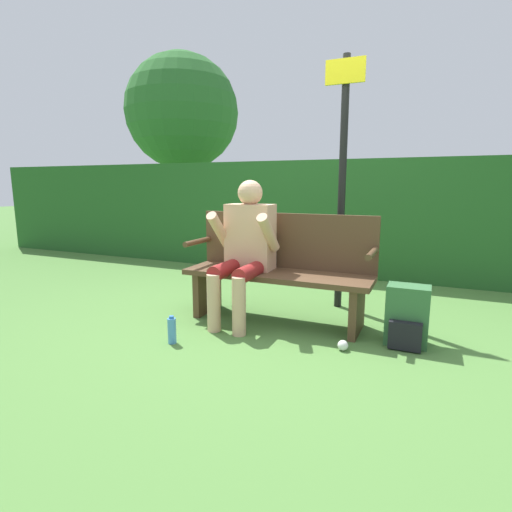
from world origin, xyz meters
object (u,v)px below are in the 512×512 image
at_px(backpack, 407,317).
at_px(water_bottle, 172,330).
at_px(person_seated, 245,245).
at_px(tree, 182,113).
at_px(signpost, 342,172).
at_px(park_bench, 280,268).
at_px(parked_car, 503,202).

bearing_deg(backpack, water_bottle, -157.05).
relative_size(person_seated, tree, 0.27).
xyz_separation_m(water_bottle, tree, (-4.41, 6.81, 2.92)).
bearing_deg(signpost, park_bench, -124.33).
xyz_separation_m(person_seated, tree, (-4.69, 6.10, 2.35)).
xyz_separation_m(park_bench, signpost, (0.40, 0.58, 0.84)).
relative_size(water_bottle, signpost, 0.09).
bearing_deg(backpack, park_bench, 171.41).
bearing_deg(person_seated, backpack, -1.43).
relative_size(park_bench, person_seated, 1.33).
height_order(backpack, tree, tree).
bearing_deg(signpost, parked_car, 75.96).
relative_size(backpack, parked_car, 0.10).
height_order(signpost, tree, tree).
distance_m(person_seated, backpack, 1.42).
distance_m(person_seated, water_bottle, 0.96).
relative_size(person_seated, backpack, 2.71).
relative_size(park_bench, parked_car, 0.35).
xyz_separation_m(backpack, tree, (-6.03, 6.13, 2.81)).
xyz_separation_m(person_seated, water_bottle, (-0.28, -0.72, -0.57)).
height_order(park_bench, water_bottle, park_bench).
height_order(park_bench, tree, tree).
relative_size(park_bench, water_bottle, 7.59).
bearing_deg(tree, signpost, -45.17).
height_order(person_seated, backpack, person_seated).
bearing_deg(person_seated, water_bottle, -111.01).
bearing_deg(parked_car, park_bench, -99.44).
height_order(parked_car, tree, tree).
distance_m(signpost, parked_car, 11.84).
bearing_deg(signpost, tree, 134.83).
distance_m(signpost, tree, 7.79).
xyz_separation_m(water_bottle, signpost, (0.94, 1.43, 1.20)).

